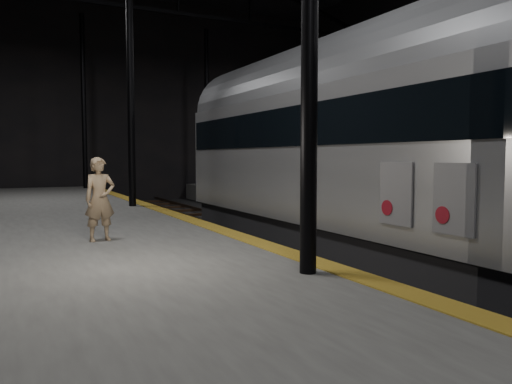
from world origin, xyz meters
TOP-DOWN VIEW (x-y plane):
  - ground at (0.00, 0.00)m, footprint 44.00×44.00m
  - platform_left at (-7.50, 0.00)m, footprint 9.00×43.80m
  - tactile_strip at (-3.25, 0.00)m, footprint 0.50×43.80m
  - track at (0.00, 0.00)m, footprint 2.40×43.00m
  - train at (-0.00, -3.77)m, footprint 3.28×21.97m
  - woman at (-6.19, 0.55)m, footprint 0.72×0.53m

SIDE VIEW (x-z plane):
  - ground at x=0.00m, z-range 0.00..0.00m
  - track at x=0.00m, z-range -0.05..0.19m
  - platform_left at x=-7.50m, z-range 0.00..1.00m
  - tactile_strip at x=-3.25m, z-range 1.00..1.01m
  - woman at x=-6.19m, z-range 1.00..2.81m
  - train at x=0.00m, z-range 0.34..6.21m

